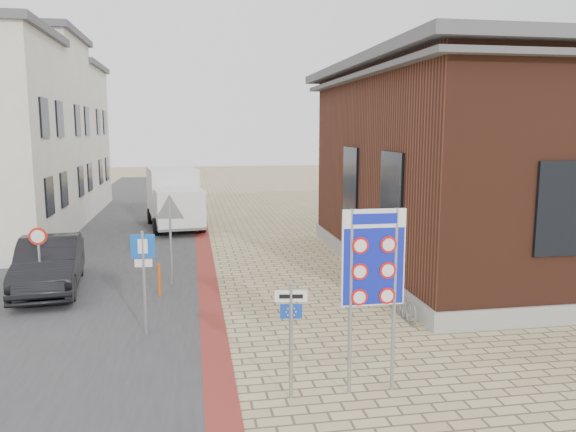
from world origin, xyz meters
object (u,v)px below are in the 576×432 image
object	(u,v)px
sedan	(49,264)
parking_sign	(144,265)
border_sign	(373,261)
essen_sign	(291,324)
bollard	(159,280)
box_truck	(174,198)

from	to	relation	value
sedan	parking_sign	size ratio (longest dim) A/B	1.93
border_sign	essen_sign	xyz separation A→B (m)	(-1.43, 0.00, -1.05)
parking_sign	essen_sign	bearing A→B (deg)	-50.26
essen_sign	bollard	xyz separation A→B (m)	(-2.55, 6.50, -0.87)
sedan	box_truck	world-z (taller)	box_truck
essen_sign	parking_sign	bearing A→B (deg)	136.73
border_sign	sedan	bearing A→B (deg)	132.90
box_truck	parking_sign	bearing A→B (deg)	-99.38
bollard	border_sign	bearing A→B (deg)	-58.50
box_truck	bollard	size ratio (longest dim) A/B	6.04
box_truck	bollard	bearing A→B (deg)	-98.91
border_sign	parking_sign	bearing A→B (deg)	139.78
bollard	box_truck	bearing A→B (deg)	89.34
sedan	essen_sign	size ratio (longest dim) A/B	2.25
box_truck	sedan	bearing A→B (deg)	-116.55
essen_sign	bollard	distance (m)	7.04
parking_sign	sedan	bearing A→B (deg)	127.72
box_truck	border_sign	bearing A→B (deg)	-85.90
bollard	sedan	bearing A→B (deg)	159.37
sedan	border_sign	world-z (taller)	border_sign
parking_sign	box_truck	bearing A→B (deg)	90.97
essen_sign	border_sign	bearing A→B (deg)	9.08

